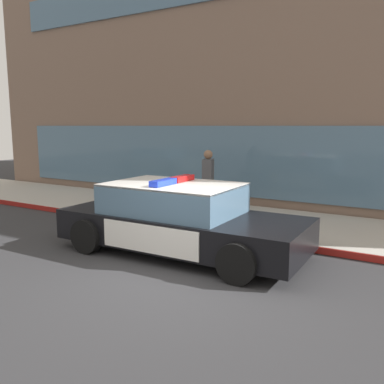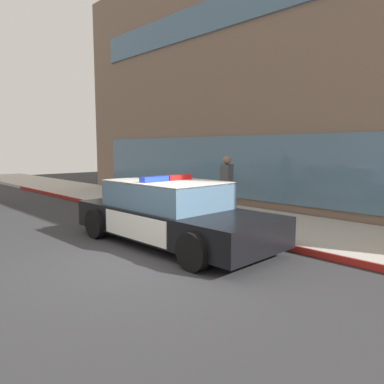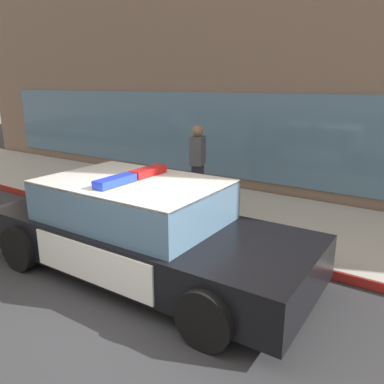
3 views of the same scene
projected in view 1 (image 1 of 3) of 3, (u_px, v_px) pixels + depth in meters
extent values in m
plane|color=#303033|center=(181.00, 281.00, 6.68)|extent=(48.00, 48.00, 0.00)
cube|color=#B2ADA3|center=(271.00, 224.00, 10.23)|extent=(48.00, 3.22, 0.15)
cube|color=maroon|center=(245.00, 239.00, 8.85)|extent=(28.80, 0.04, 0.14)
cube|color=#7A6051|center=(305.00, 72.00, 16.62)|extent=(21.79, 11.72, 9.28)
cube|color=slate|center=(171.00, 158.00, 13.47)|extent=(13.07, 0.08, 2.10)
cube|color=black|center=(182.00, 228.00, 8.09)|extent=(4.94, 2.01, 0.60)
cube|color=silver|center=(257.00, 230.00, 7.29)|extent=(1.70, 1.92, 0.05)
cube|color=silver|center=(115.00, 211.00, 8.91)|extent=(1.41, 1.91, 0.05)
cube|color=silver|center=(201.00, 218.00, 8.97)|extent=(2.06, 0.07, 0.51)
cube|color=silver|center=(149.00, 239.00, 7.30)|extent=(2.06, 0.07, 0.51)
cube|color=yellow|center=(201.00, 218.00, 8.98)|extent=(0.22, 0.02, 0.26)
cube|color=slate|center=(173.00, 199.00, 8.09)|extent=(2.58, 1.78, 0.60)
cube|color=silver|center=(173.00, 184.00, 8.05)|extent=(2.58, 1.78, 0.04)
cube|color=red|center=(182.00, 178.00, 8.33)|extent=(0.21, 0.66, 0.11)
cube|color=blue|center=(163.00, 182.00, 7.74)|extent=(0.21, 0.66, 0.11)
cylinder|color=black|center=(276.00, 236.00, 8.14)|extent=(0.68, 0.23, 0.68)
cylinder|color=black|center=(237.00, 263.00, 6.49)|extent=(0.68, 0.23, 0.68)
cylinder|color=black|center=(145.00, 218.00, 9.73)|extent=(0.68, 0.23, 0.68)
cylinder|color=black|center=(87.00, 236.00, 8.09)|extent=(0.68, 0.23, 0.68)
cylinder|color=gold|center=(206.00, 219.00, 10.16)|extent=(0.28, 0.28, 0.10)
cylinder|color=gold|center=(206.00, 209.00, 10.12)|extent=(0.19, 0.19, 0.45)
sphere|color=gold|center=(206.00, 197.00, 10.07)|extent=(0.22, 0.22, 0.22)
cylinder|color=#333338|center=(206.00, 194.00, 10.06)|extent=(0.06, 0.06, 0.05)
cylinder|color=#333338|center=(203.00, 209.00, 9.99)|extent=(0.09, 0.10, 0.09)
cylinder|color=#333338|center=(209.00, 207.00, 10.23)|extent=(0.09, 0.10, 0.09)
cylinder|color=#333338|center=(211.00, 210.00, 10.04)|extent=(0.10, 0.12, 0.12)
cylinder|color=#23232D|center=(208.00, 197.00, 11.11)|extent=(0.28, 0.28, 0.85)
cube|color=#4C4C51|center=(208.00, 171.00, 10.99)|extent=(0.37, 0.46, 0.62)
sphere|color=#8C664C|center=(208.00, 155.00, 10.92)|extent=(0.24, 0.24, 0.24)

